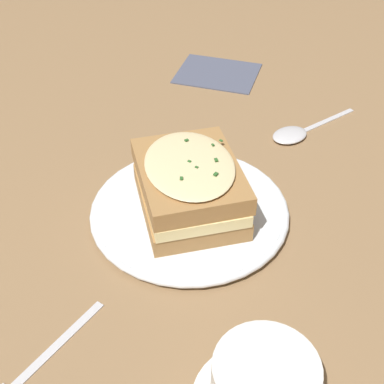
{
  "coord_description": "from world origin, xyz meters",
  "views": [
    {
      "loc": [
        0.13,
        -0.47,
        0.45
      ],
      "look_at": [
        0.0,
        -0.0,
        0.04
      ],
      "focal_mm": 50.0,
      "sensor_mm": 36.0,
      "label": 1
    }
  ],
  "objects_px": {
    "napkin": "(217,73)",
    "dinner_plate": "(192,214)",
    "sandwich": "(193,188)",
    "spoon": "(294,133)"
  },
  "relations": [
    {
      "from": "napkin",
      "to": "dinner_plate",
      "type": "bearing_deg",
      "value": -81.27
    },
    {
      "from": "sandwich",
      "to": "spoon",
      "type": "bearing_deg",
      "value": 65.43
    },
    {
      "from": "sandwich",
      "to": "napkin",
      "type": "distance_m",
      "value": 0.38
    },
    {
      "from": "dinner_plate",
      "to": "spoon",
      "type": "bearing_deg",
      "value": 65.57
    },
    {
      "from": "spoon",
      "to": "napkin",
      "type": "xyz_separation_m",
      "value": [
        -0.16,
        0.16,
        -0.0
      ]
    },
    {
      "from": "spoon",
      "to": "napkin",
      "type": "relative_size",
      "value": 1.02
    },
    {
      "from": "sandwich",
      "to": "spoon",
      "type": "relative_size",
      "value": 1.32
    },
    {
      "from": "sandwich",
      "to": "napkin",
      "type": "height_order",
      "value": "sandwich"
    },
    {
      "from": "spoon",
      "to": "napkin",
      "type": "bearing_deg",
      "value": -5.78
    },
    {
      "from": "dinner_plate",
      "to": "spoon",
      "type": "xyz_separation_m",
      "value": [
        0.1,
        0.22,
        -0.0
      ]
    }
  ]
}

